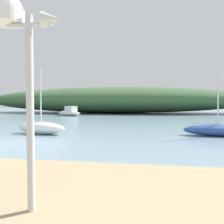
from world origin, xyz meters
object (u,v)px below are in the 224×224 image
Objects in this scene: mast_structure at (14,31)px; sailboat_east_reach at (41,128)px; motorboat_far_right at (69,112)px; sailboat_mid_channel at (218,130)px.

sailboat_east_reach is at bearing 114.36° from mast_structure.
mast_structure is 0.77× the size of motorboat_far_right.
sailboat_mid_channel is 0.96× the size of sailboat_east_reach.
motorboat_far_right is (-9.36, 28.52, -2.55)m from mast_structure.
sailboat_mid_channel is at bearing 61.35° from mast_structure.
mast_structure reaches higher than motorboat_far_right.
mast_structure is 0.89× the size of sailboat_mid_channel.
mast_structure is 0.85× the size of sailboat_east_reach.
sailboat_mid_channel reaches higher than motorboat_far_right.
sailboat_east_reach reaches higher than mast_structure.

